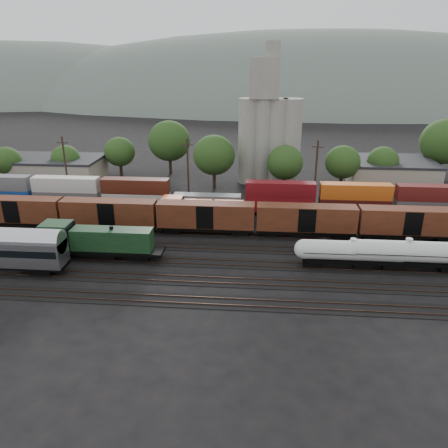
# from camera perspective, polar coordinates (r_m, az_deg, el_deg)

# --- Properties ---
(ground) EXTENTS (600.00, 600.00, 0.00)m
(ground) POSITION_cam_1_polar(r_m,az_deg,el_deg) (63.85, 2.92, -3.25)
(ground) COLOR black
(tracks) EXTENTS (180.00, 33.20, 0.20)m
(tracks) POSITION_cam_1_polar(r_m,az_deg,el_deg) (63.83, 2.92, -3.21)
(tracks) COLOR black
(tracks) RESTS_ON ground
(green_locomotive) EXTENTS (18.29, 3.23, 4.84)m
(green_locomotive) POSITION_cam_1_polar(r_m,az_deg,el_deg) (62.50, -17.13, -2.04)
(green_locomotive) COLOR black
(green_locomotive) RESTS_ON ground
(tank_car_a) EXTENTS (15.13, 2.71, 3.97)m
(tank_car_a) POSITION_cam_1_polar(r_m,az_deg,el_deg) (59.59, 16.41, -3.50)
(tank_car_a) COLOR silver
(tank_car_a) RESTS_ON ground
(tank_car_b) EXTENTS (16.18, 2.90, 4.24)m
(tank_car_b) POSITION_cam_1_polar(r_m,az_deg,el_deg) (61.36, 22.81, -3.47)
(tank_car_b) COLOR silver
(tank_car_b) RESTS_ON ground
(orange_locomotive) EXTENTS (16.46, 2.74, 4.12)m
(orange_locomotive) POSITION_cam_1_polar(r_m,az_deg,el_deg) (72.95, -3.54, 1.93)
(orange_locomotive) COLOR black
(orange_locomotive) RESTS_ON ground
(boxcar_string) EXTENTS (138.20, 2.90, 4.20)m
(boxcar_string) POSITION_cam_1_polar(r_m,az_deg,el_deg) (67.75, -2.38, 1.09)
(boxcar_string) COLOR black
(boxcar_string) RESTS_ON ground
(container_wall) EXTENTS (160.00, 2.60, 5.80)m
(container_wall) POSITION_cam_1_polar(r_m,az_deg,el_deg) (77.48, -3.04, 3.51)
(container_wall) COLOR black
(container_wall) RESTS_ON ground
(grain_silo) EXTENTS (13.40, 5.00, 29.00)m
(grain_silo) POSITION_cam_1_polar(r_m,az_deg,el_deg) (95.31, 5.88, 11.98)
(grain_silo) COLOR gray
(grain_silo) RESTS_ON ground
(industrial_sheds) EXTENTS (119.38, 17.26, 5.10)m
(industrial_sheds) POSITION_cam_1_polar(r_m,az_deg,el_deg) (96.47, 7.69, 6.73)
(industrial_sheds) COLOR #9E937F
(industrial_sheds) RESTS_ON ground
(tree_band) EXTENTS (164.42, 22.73, 14.34)m
(tree_band) POSITION_cam_1_polar(r_m,az_deg,el_deg) (98.90, 7.54, 9.89)
(tree_band) COLOR black
(tree_band) RESTS_ON ground
(utility_poles) EXTENTS (122.20, 0.36, 12.00)m
(utility_poles) POSITION_cam_1_polar(r_m,az_deg,el_deg) (82.62, 3.57, 7.04)
(utility_poles) COLOR black
(utility_poles) RESTS_ON ground
(distant_hills) EXTENTS (860.00, 286.00, 130.00)m
(distant_hills) POSITION_cam_1_polar(r_m,az_deg,el_deg) (322.30, 8.96, 12.64)
(distant_hills) COLOR #59665B
(distant_hills) RESTS_ON ground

